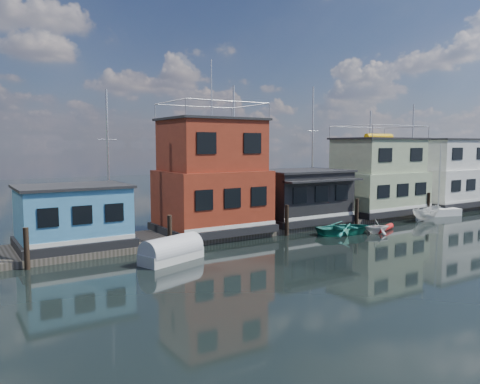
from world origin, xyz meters
TOP-DOWN VIEW (x-y plane):
  - ground at (0.00, 0.00)m, footprint 160.00×160.00m
  - dock at (0.00, 12.00)m, footprint 48.00×5.00m
  - houseboat_blue at (-18.00, 12.00)m, footprint 6.40×4.90m
  - houseboat_red at (-8.50, 12.00)m, footprint 7.40×5.90m
  - houseboat_dark at (-0.50, 11.98)m, footprint 7.40×6.10m
  - houseboat_green at (8.50, 12.00)m, footprint 8.40×5.90m
  - houseboat_white at (18.50, 12.00)m, footprint 8.40×5.90m
  - pilings at (-0.33, 9.20)m, footprint 42.28×0.28m
  - background_masts at (4.76, 18.00)m, footprint 36.40×0.16m
  - tarp_runabout at (-13.97, 6.78)m, footprint 3.99×2.60m
  - day_sailer at (13.42, 9.20)m, footprint 4.38×2.45m
  - red_kayak at (3.33, 6.64)m, footprint 2.79×1.48m
  - motorboat at (10.03, 7.95)m, footprint 3.26×1.24m
  - dinghy_white at (2.04, 6.29)m, footprint 2.37×2.18m
  - dinghy_teal at (-0.09, 7.37)m, footprint 4.79×3.85m

SIDE VIEW (x-z plane):
  - ground at x=0.00m, z-range 0.00..0.00m
  - dock at x=0.00m, z-range 0.00..0.40m
  - red_kayak at x=3.33m, z-range 0.00..0.42m
  - day_sailer at x=13.42m, z-range -2.88..3.68m
  - dinghy_teal at x=-0.09m, z-range 0.00..0.88m
  - dinghy_white at x=2.04m, z-range 0.00..1.04m
  - tarp_runabout at x=-13.97m, z-range -0.19..1.32m
  - motorboat at x=10.03m, z-range 0.00..1.26m
  - pilings at x=-0.33m, z-range 0.00..2.20m
  - houseboat_blue at x=-18.00m, z-range 0.38..4.04m
  - houseboat_dark at x=-0.50m, z-range 0.39..4.45m
  - houseboat_white at x=18.50m, z-range 0.21..6.87m
  - houseboat_green at x=8.50m, z-range 0.03..7.06m
  - houseboat_red at x=-8.50m, z-range -1.83..10.03m
  - background_masts at x=4.76m, z-range -0.45..11.55m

